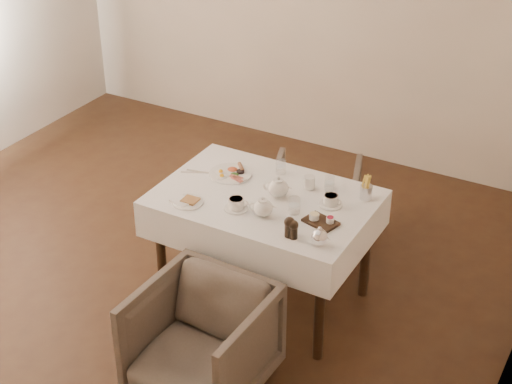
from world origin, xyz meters
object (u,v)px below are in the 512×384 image
object	(u,v)px
table	(264,213)
armchair_far	(315,202)
armchair_near	(202,341)
teapot_centre	(278,187)
breakfast_plate	(231,173)

from	to	relation	value
table	armchair_far	size ratio (longest dim) A/B	2.08
armchair_near	armchair_far	distance (m)	1.67
table	teapot_centre	distance (m)	0.20
table	breakfast_plate	bearing A→B (deg)	156.57
armchair_far	teapot_centre	distance (m)	0.95
armchair_near	breakfast_plate	xyz separation A→B (m)	(-0.39, 0.99, 0.45)
armchair_near	teapot_centre	xyz separation A→B (m)	(-0.01, 0.89, 0.51)
armchair_far	table	bearing A→B (deg)	73.76
armchair_near	armchair_far	bearing A→B (deg)	95.75
armchair_far	teapot_centre	world-z (taller)	teapot_centre
breakfast_plate	table	bearing A→B (deg)	-41.06
armchair_near	breakfast_plate	distance (m)	1.15
armchair_near	armchair_far	world-z (taller)	armchair_near
armchair_near	breakfast_plate	bearing A→B (deg)	113.51
table	armchair_near	xyz separation A→B (m)	(0.08, -0.85, -0.33)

